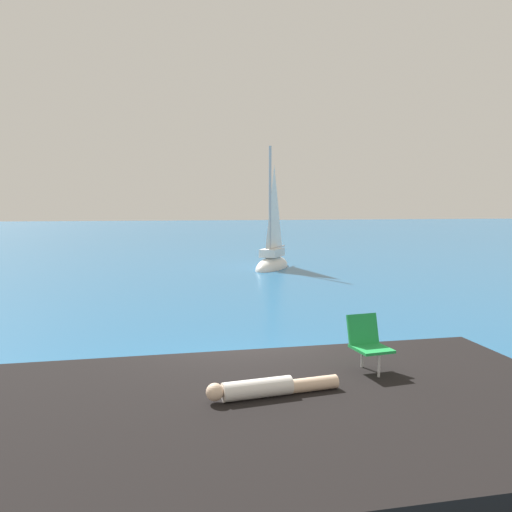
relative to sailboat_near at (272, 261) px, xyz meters
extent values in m
plane|color=#236093|center=(-3.54, -17.32, -0.37)|extent=(160.00, 160.00, 0.00)
cube|color=black|center=(-3.44, -20.85, 0.18)|extent=(8.10, 5.23, 1.10)
cube|color=black|center=(-2.11, -18.68, -0.37)|extent=(1.59, 1.31, 0.94)
cube|color=black|center=(-6.92, -18.09, -0.37)|extent=(1.74, 1.85, 0.91)
ellipsoid|color=white|center=(-0.01, -0.02, -0.37)|extent=(2.85, 3.72, 1.23)
cube|color=white|center=(-0.01, -0.02, 0.45)|extent=(1.53, 1.79, 0.40)
cylinder|color=#B7B7BC|center=(-0.18, -0.31, 3.05)|extent=(0.13, 0.13, 5.60)
cylinder|color=#B2B2B7|center=(0.38, 0.66, 0.64)|extent=(1.21, 2.00, 0.11)
pyramid|color=white|center=(0.13, 0.24, 2.82)|extent=(0.95, 1.59, 4.26)
cylinder|color=white|center=(-3.80, -20.66, 0.84)|extent=(0.93, 0.40, 0.24)
cylinder|color=beige|center=(-3.06, -20.52, 0.81)|extent=(0.72, 0.31, 0.18)
sphere|color=beige|center=(-4.34, -20.76, 0.86)|extent=(0.22, 0.22, 0.22)
cube|color=green|center=(-2.04, -19.92, 1.07)|extent=(0.56, 0.60, 0.04)
cube|color=green|center=(-2.08, -19.66, 1.30)|extent=(0.50, 0.23, 0.45)
cylinder|color=silver|center=(-2.00, -20.12, 0.90)|extent=(0.04, 0.04, 0.35)
cylinder|color=silver|center=(-2.08, -19.66, 0.90)|extent=(0.04, 0.04, 0.35)
camera|label=1|loc=(-4.73, -27.05, 3.21)|focal=37.48mm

